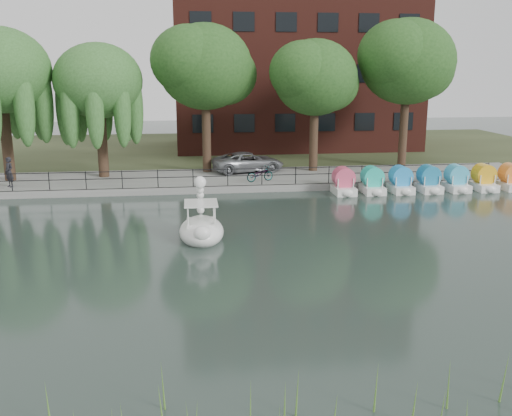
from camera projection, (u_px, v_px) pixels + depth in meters
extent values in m
plane|color=#33443B|center=(256.00, 270.00, 20.43)|extent=(120.00, 120.00, 0.00)
cube|color=gray|center=(225.00, 180.00, 35.79)|extent=(40.00, 6.00, 0.40)
cube|color=gray|center=(228.00, 189.00, 32.95)|extent=(40.00, 0.25, 0.40)
cube|color=#47512D|center=(213.00, 149.00, 49.28)|extent=(60.00, 22.00, 0.36)
cylinder|color=black|center=(228.00, 169.00, 32.87)|extent=(32.00, 0.04, 0.04)
cylinder|color=black|center=(228.00, 176.00, 32.96)|extent=(32.00, 0.04, 0.04)
cylinder|color=black|center=(228.00, 177.00, 32.97)|extent=(0.05, 0.05, 1.00)
cube|color=#4C1E16|center=(294.00, 39.00, 47.91)|extent=(20.00, 10.00, 18.00)
cylinder|color=#473323|center=(7.00, 146.00, 34.16)|extent=(0.60, 0.60, 4.20)
cylinder|color=#473323|center=(102.00, 146.00, 35.35)|extent=(0.60, 0.60, 3.80)
ellipsoid|color=#4A893E|center=(98.00, 81.00, 34.39)|extent=(5.32, 5.32, 4.52)
cylinder|color=#473323|center=(207.00, 137.00, 37.01)|extent=(0.60, 0.60, 4.50)
ellipsoid|color=#386727|center=(205.00, 67.00, 35.94)|extent=(6.00, 6.00, 5.10)
cylinder|color=#473323|center=(314.00, 140.00, 37.42)|extent=(0.60, 0.60, 4.05)
ellipsoid|color=#386727|center=(315.00, 78.00, 36.46)|extent=(5.40, 5.40, 4.59)
cylinder|color=#473323|center=(403.00, 132.00, 39.08)|extent=(0.60, 0.60, 4.72)
ellipsoid|color=#386727|center=(408.00, 62.00, 37.96)|extent=(6.30, 6.30, 5.36)
imported|color=gray|center=(248.00, 160.00, 37.25)|extent=(3.46, 5.72, 1.48)
imported|color=gray|center=(260.00, 173.00, 34.17)|extent=(1.12, 1.82, 1.00)
imported|color=black|center=(9.00, 170.00, 32.43)|extent=(0.85, 0.84, 1.98)
ellipsoid|color=white|center=(202.00, 231.00, 24.06)|extent=(1.90, 2.99, 0.66)
cube|color=white|center=(201.00, 225.00, 23.87)|extent=(1.22, 1.33, 0.33)
cube|color=white|center=(201.00, 203.00, 23.71)|extent=(1.39, 1.50, 0.07)
ellipsoid|color=white|center=(202.00, 234.00, 22.77)|extent=(0.70, 0.55, 0.62)
sphere|color=white|center=(200.00, 182.00, 24.55)|extent=(0.53, 0.53, 0.53)
cone|color=black|center=(200.00, 181.00, 24.90)|extent=(0.22, 0.29, 0.22)
cylinder|color=yellow|center=(200.00, 182.00, 24.75)|extent=(0.29, 0.11, 0.29)
cube|color=white|center=(344.00, 190.00, 32.64)|extent=(1.15, 1.70, 0.44)
cylinder|color=#D64A6D|center=(344.00, 177.00, 32.56)|extent=(0.90, 1.20, 0.90)
cube|color=white|center=(372.00, 189.00, 32.85)|extent=(1.15, 1.70, 0.44)
cylinder|color=#23C2A9|center=(372.00, 177.00, 32.77)|extent=(0.90, 1.20, 0.90)
cube|color=white|center=(401.00, 189.00, 33.05)|extent=(1.15, 1.70, 0.44)
cylinder|color=#2895E4|center=(401.00, 176.00, 32.97)|extent=(0.90, 1.20, 0.90)
cube|color=white|center=(429.00, 188.00, 33.25)|extent=(1.15, 1.70, 0.44)
cylinder|color=teal|center=(429.00, 175.00, 33.17)|extent=(0.90, 1.20, 0.90)
cube|color=white|center=(456.00, 187.00, 33.46)|extent=(1.15, 1.70, 0.44)
cylinder|color=#3FB1D7|center=(456.00, 175.00, 33.38)|extent=(0.90, 1.20, 0.90)
cube|color=white|center=(483.00, 186.00, 33.66)|extent=(1.15, 1.70, 0.44)
cylinder|color=#F1AD1C|center=(484.00, 174.00, 33.58)|extent=(0.90, 1.20, 0.90)
cube|color=white|center=(510.00, 186.00, 33.86)|extent=(1.15, 1.70, 0.44)
cylinder|color=orange|center=(511.00, 173.00, 33.79)|extent=(0.90, 1.20, 0.90)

